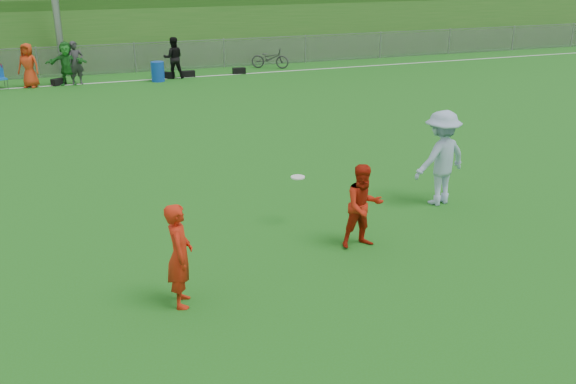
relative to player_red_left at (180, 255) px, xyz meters
name	(u,v)px	position (x,y,z in m)	size (l,w,h in m)	color
ground	(300,270)	(2.03, 0.41, -0.80)	(120.00, 120.00, 0.00)	#206A16
sideline_far	(143,80)	(2.03, 18.41, -0.79)	(60.00, 0.10, 0.01)	white
fence	(135,57)	(2.03, 20.41, -0.15)	(58.00, 0.06, 1.30)	gray
berm	(109,16)	(2.03, 31.41, 0.70)	(120.00, 18.00, 3.00)	#215A19
spectator_row	(72,63)	(-0.64, 18.41, 0.05)	(8.02, 0.84, 1.69)	#B40C36
gear_bags	(165,75)	(3.00, 18.51, -0.67)	(8.03, 0.56, 0.26)	black
player_red_left	(180,255)	(0.00, 0.00, 0.00)	(0.58, 0.38, 1.59)	red
player_red_center	(363,206)	(3.41, 0.90, -0.04)	(0.74, 0.57, 1.52)	#B01E0C
player_blue	(441,158)	(5.83, 2.26, 0.19)	(1.27, 0.73, 1.97)	#98B2D3
frisbee	(298,177)	(2.68, 2.21, 0.16)	(0.27, 0.27, 0.02)	white
recycling_bin	(158,72)	(2.60, 17.95, -0.40)	(0.53, 0.53, 0.80)	#0F40AC
camp_chair	(0,82)	(-3.37, 18.48, -0.54)	(0.61, 0.61, 0.86)	blue
bicycle	(270,58)	(7.92, 19.41, -0.35)	(0.60, 1.71, 0.90)	#2B2C2E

